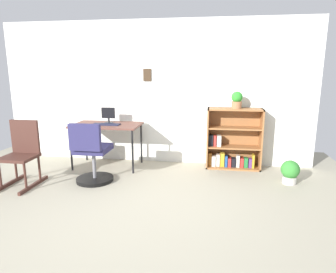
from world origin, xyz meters
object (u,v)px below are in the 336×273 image
monitor (108,115)px  potted_plant_floor (290,171)px  keyboard (106,124)px  desk (107,127)px  bookshelf_low (232,142)px  potted_plant_on_shelf (237,100)px  office_chair (92,157)px  rocking_chair (22,153)px

monitor → potted_plant_floor: size_ratio=0.77×
potted_plant_floor → keyboard: bearing=174.0°
desk → potted_plant_floor: 2.82m
bookshelf_low → keyboard: bearing=-170.5°
monitor → potted_plant_floor: bearing=-9.7°
keyboard → potted_plant_on_shelf: potted_plant_on_shelf is taller
office_chair → potted_plant_floor: 2.74m
keyboard → potted_plant_floor: size_ratio=1.31×
monitor → rocking_chair: bearing=-130.4°
keyboard → potted_plant_on_shelf: bearing=7.8°
potted_plant_on_shelf → monitor: bearing=-177.4°
office_chair → potted_plant_floor: office_chair is taller
rocking_chair → potted_plant_floor: size_ratio=2.67×
desk → office_chair: office_chair is taller
desk → monitor: 0.21m
rocking_chair → monitor: bearing=49.6°
keyboard → rocking_chair: size_ratio=0.49×
monitor → office_chair: bearing=-87.0°
monitor → rocking_chair: (-0.87, -1.03, -0.38)m
potted_plant_on_shelf → potted_plant_floor: 1.30m
desk → rocking_chair: bearing=-133.5°
monitor → potted_plant_on_shelf: (2.03, 0.09, 0.27)m
keyboard → office_chair: size_ratio=0.50×
monitor → keyboard: size_ratio=0.59×
potted_plant_on_shelf → potted_plant_floor: size_ratio=0.80×
bookshelf_low → potted_plant_on_shelf: (0.04, -0.06, 0.68)m
keyboard → potted_plant_floor: 2.80m
keyboard → office_chair: 0.74m
rocking_chair → potted_plant_on_shelf: (2.91, 1.12, 0.65)m
potted_plant_on_shelf → bookshelf_low: bearing=125.3°
rocking_chair → potted_plant_floor: bearing=8.7°
monitor → bookshelf_low: bookshelf_low is taller
desk → potted_plant_on_shelf: size_ratio=4.07×
potted_plant_floor → potted_plant_on_shelf: bearing=142.0°
desk → keyboard: size_ratio=2.48×
potted_plant_floor → rocking_chair: bearing=-171.3°
desk → potted_plant_floor: (2.75, -0.36, -0.48)m
rocking_chair → office_chair: bearing=11.2°
desk → rocking_chair: rocking_chair is taller
office_chair → monitor: bearing=93.0°
keyboard → bookshelf_low: size_ratio=0.45×
bookshelf_low → potted_plant_floor: (0.76, -0.62, -0.25)m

